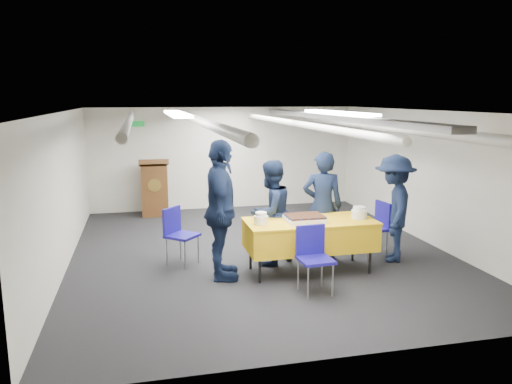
# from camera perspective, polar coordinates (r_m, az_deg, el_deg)

# --- Properties ---
(ground) EXTENTS (7.00, 7.00, 0.00)m
(ground) POSITION_cam_1_polar(r_m,az_deg,el_deg) (8.31, 0.43, -6.84)
(ground) COLOR black
(ground) RESTS_ON ground
(room_shell) EXTENTS (6.00, 7.00, 2.30)m
(room_shell) POSITION_cam_1_polar(r_m,az_deg,el_deg) (8.37, 0.42, 5.95)
(room_shell) COLOR silver
(room_shell) RESTS_ON ground
(serving_table) EXTENTS (1.87, 0.84, 0.77)m
(serving_table) POSITION_cam_1_polar(r_m,az_deg,el_deg) (7.30, 6.17, -4.84)
(serving_table) COLOR black
(serving_table) RESTS_ON ground
(sheet_cake) EXTENTS (0.56, 0.43, 0.10)m
(sheet_cake) POSITION_cam_1_polar(r_m,az_deg,el_deg) (7.16, 5.58, -3.00)
(sheet_cake) COLOR white
(sheet_cake) RESTS_ON serving_table
(plate_stack_left) EXTENTS (0.19, 0.19, 0.17)m
(plate_stack_left) POSITION_cam_1_polar(r_m,az_deg,el_deg) (6.97, 0.57, -3.06)
(plate_stack_left) COLOR white
(plate_stack_left) RESTS_ON serving_table
(plate_stack_right) EXTENTS (0.23, 0.23, 0.17)m
(plate_stack_right) POSITION_cam_1_polar(r_m,az_deg,el_deg) (7.45, 11.71, -2.36)
(plate_stack_right) COLOR white
(plate_stack_right) RESTS_ON serving_table
(podium) EXTENTS (0.62, 0.53, 1.25)m
(podium) POSITION_cam_1_polar(r_m,az_deg,el_deg) (10.92, -11.54, 0.52)
(podium) COLOR #5C3517
(podium) RESTS_ON ground
(chair_near) EXTENTS (0.44, 0.44, 0.87)m
(chair_near) POSITION_cam_1_polar(r_m,az_deg,el_deg) (6.59, 6.54, -6.82)
(chair_near) COLOR gray
(chair_near) RESTS_ON ground
(chair_right) EXTENTS (0.47, 0.47, 0.87)m
(chair_right) POSITION_cam_1_polar(r_m,az_deg,el_deg) (8.25, 13.65, -3.46)
(chair_right) COLOR gray
(chair_right) RESTS_ON ground
(chair_left) EXTENTS (0.59, 0.59, 0.87)m
(chair_left) POSITION_cam_1_polar(r_m,az_deg,el_deg) (7.70, -8.95, -4.29)
(chair_left) COLOR gray
(chair_left) RESTS_ON ground
(sailor_a) EXTENTS (0.72, 0.57, 1.71)m
(sailor_a) POSITION_cam_1_polar(r_m,az_deg,el_deg) (7.83, 7.60, -1.58)
(sailor_a) COLOR black
(sailor_a) RESTS_ON ground
(sailor_b) EXTENTS (0.98, 0.93, 1.60)m
(sailor_b) POSITION_cam_1_polar(r_m,az_deg,el_deg) (7.55, 1.68, -2.38)
(sailor_b) COLOR black
(sailor_b) RESTS_ON ground
(sailor_c) EXTENTS (0.64, 1.21, 1.96)m
(sailor_c) POSITION_cam_1_polar(r_m,az_deg,el_deg) (6.89, -4.04, -2.13)
(sailor_c) COLOR black
(sailor_c) RESTS_ON ground
(sailor_d) EXTENTS (1.01, 1.23, 1.66)m
(sailor_d) POSITION_cam_1_polar(r_m,az_deg,el_deg) (7.98, 15.48, -1.81)
(sailor_d) COLOR black
(sailor_d) RESTS_ON ground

